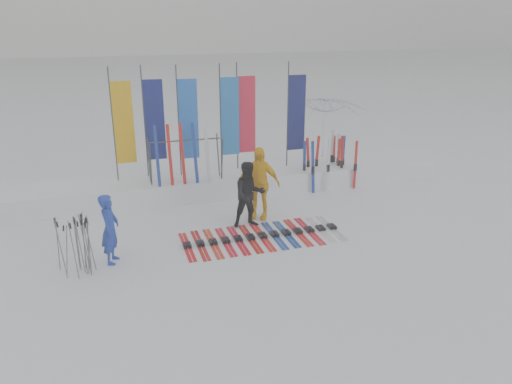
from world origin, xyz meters
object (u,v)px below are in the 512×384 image
object	(u,v)px
person_blue	(110,229)
person_yellow	(259,183)
tent_canopy	(325,132)
ski_rack	(185,154)
person_black	(249,195)
ski_row	(262,236)

from	to	relation	value
person_blue	person_yellow	xyz separation A→B (m)	(3.79, 1.47, 0.19)
tent_canopy	ski_rack	size ratio (longest dim) A/B	1.37
person_black	person_yellow	xyz separation A→B (m)	(0.39, 0.47, 0.12)
ski_row	person_black	bearing A→B (deg)	97.68
person_black	person_yellow	world-z (taller)	person_yellow
person_yellow	person_black	bearing A→B (deg)	-98.03
person_black	person_yellow	distance (m)	0.62
person_black	tent_canopy	world-z (taller)	tent_canopy
person_blue	tent_canopy	distance (m)	9.09
person_black	person_yellow	bearing A→B (deg)	49.54
person_black	ski_row	distance (m)	1.12
person_yellow	tent_canopy	size ratio (longest dim) A/B	0.69
ski_row	ski_rack	world-z (taller)	ski_rack
tent_canopy	ski_row	bearing A→B (deg)	-127.62
person_yellow	ski_rack	xyz separation A→B (m)	(-1.58, 1.86, 0.42)
person_black	ski_rack	distance (m)	2.67
tent_canopy	ski_row	world-z (taller)	tent_canopy
ski_row	ski_rack	distance (m)	3.61
person_blue	person_yellow	distance (m)	4.07
person_black	tent_canopy	distance (m)	5.86
person_yellow	tent_canopy	distance (m)	5.24
person_blue	ski_row	size ratio (longest dim) A/B	0.40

